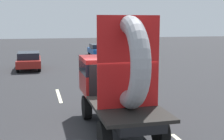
% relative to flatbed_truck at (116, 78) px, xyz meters
% --- Properties ---
extents(ground_plane, '(120.00, 120.00, 0.00)m').
position_rel_flatbed_truck_xyz_m(ground_plane, '(-0.32, -0.22, -1.77)').
color(ground_plane, '#28282B').
extents(flatbed_truck, '(2.02, 5.02, 3.87)m').
position_rel_flatbed_truck_xyz_m(flatbed_truck, '(0.00, 0.00, 0.00)').
color(flatbed_truck, black).
rests_on(flatbed_truck, ground_plane).
extents(distant_sedan, '(1.78, 4.15, 1.35)m').
position_rel_flatbed_truck_xyz_m(distant_sedan, '(-3.25, 14.52, -1.04)').
color(distant_sedan, black).
rests_on(distant_sedan, ground_plane).
extents(lane_dash_left_far, '(0.16, 2.95, 0.01)m').
position_rel_flatbed_truck_xyz_m(lane_dash_left_far, '(-1.63, 5.22, -1.76)').
color(lane_dash_left_far, beige).
rests_on(lane_dash_left_far, ground_plane).
extents(lane_dash_right_far, '(0.16, 2.09, 0.01)m').
position_rel_flatbed_truck_xyz_m(lane_dash_right_far, '(1.63, 5.82, -1.76)').
color(lane_dash_right_far, beige).
rests_on(lane_dash_right_far, ground_plane).
extents(oncoming_car, '(1.68, 3.92, 1.28)m').
position_rel_flatbed_truck_xyz_m(oncoming_car, '(3.82, 22.64, -1.08)').
color(oncoming_car, black).
rests_on(oncoming_car, ground_plane).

